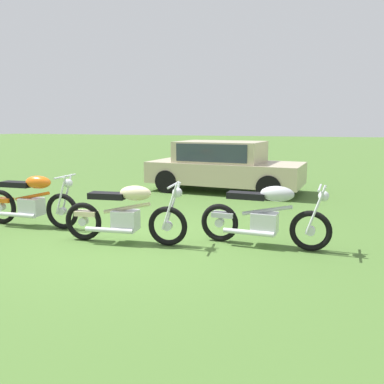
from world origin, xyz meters
TOP-DOWN VIEW (x-y plane):
  - ground_plane at (0.00, 0.00)m, footprint 120.00×120.00m
  - motorcycle_orange at (-2.22, 0.07)m, footprint 2.03×0.64m
  - motorcycle_cream at (-0.02, -0.25)m, footprint 2.08×0.72m
  - motorcycle_silver at (2.12, 0.36)m, footprint 2.07×0.64m
  - car_beige at (0.05, 5.21)m, footprint 4.38×2.11m

SIDE VIEW (x-z plane):
  - ground_plane at x=0.00m, z-range 0.00..0.00m
  - motorcycle_cream at x=-0.02m, z-range -0.03..0.99m
  - motorcycle_silver at x=2.12m, z-range -0.02..1.00m
  - motorcycle_orange at x=-2.22m, z-range -0.02..1.00m
  - car_beige at x=0.05m, z-range 0.08..1.51m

